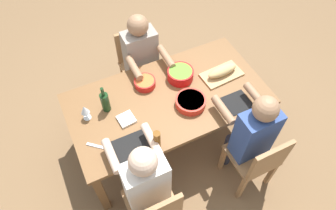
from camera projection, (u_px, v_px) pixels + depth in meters
ground_plane at (168, 138)px, 3.45m from camera, size 8.00×8.00×0.00m
dining_table at (168, 103)px, 2.92m from camera, size 1.85×0.97×0.74m
chair_far_center at (137, 61)px, 3.49m from camera, size 0.40×0.40×0.85m
diner_far_center at (142, 58)px, 3.22m from camera, size 0.41×0.53×1.20m
chair_near_right at (258, 160)px, 2.76m from camera, size 0.40×0.40×0.85m
diner_near_right at (251, 132)px, 2.68m from camera, size 0.41×0.53×1.20m
chair_near_left at (155, 209)px, 2.50m from camera, size 0.40×0.40×0.85m
diner_near_left at (144, 180)px, 2.42m from camera, size 0.41×0.53×1.20m
serving_bowl_salad at (180, 74)px, 2.95m from camera, size 0.25×0.25×0.10m
serving_bowl_greens at (191, 101)px, 2.78m from camera, size 0.28×0.28×0.07m
serving_bowl_fruit at (145, 82)px, 2.91m from camera, size 0.20×0.20×0.07m
cutting_board at (222, 75)px, 3.01m from camera, size 0.41×0.25×0.02m
bread_loaf at (222, 71)px, 2.97m from camera, size 0.33×0.13×0.09m
wine_bottle at (105, 102)px, 2.69m from camera, size 0.08×0.08×0.29m
beer_bottle at (157, 141)px, 2.46m from camera, size 0.06×0.06×0.22m
wine_glass at (85, 110)px, 2.63m from camera, size 0.08×0.08×0.17m
placemat_near_right at (233, 104)px, 2.81m from camera, size 0.32×0.23×0.01m
placemat_near_left at (130, 147)px, 2.54m from camera, size 0.32×0.23×0.01m
carving_knife at (100, 147)px, 2.54m from camera, size 0.19×0.17×0.01m
napkin_stack at (126, 119)px, 2.70m from camera, size 0.15×0.15×0.02m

